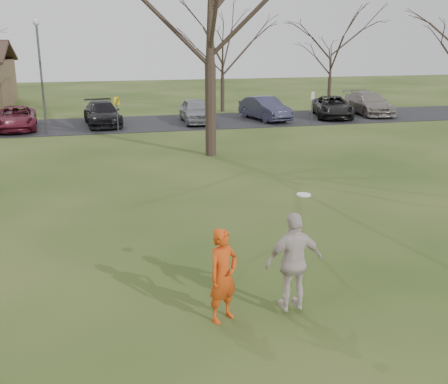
{
  "coord_description": "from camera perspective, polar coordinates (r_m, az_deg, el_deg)",
  "views": [
    {
      "loc": [
        -3.04,
        -8.66,
        5.38
      ],
      "look_at": [
        0.0,
        4.0,
        1.5
      ],
      "focal_mm": 41.93,
      "sensor_mm": 36.0,
      "label": 1
    }
  ],
  "objects": [
    {
      "name": "car_4",
      "position": [
        34.04,
        -3.08,
        8.84
      ],
      "size": [
        1.9,
        4.5,
        1.52
      ],
      "primitive_type": "imported",
      "rotation": [
        0.0,
        0.0,
        -0.02
      ],
      "color": "gray",
      "rests_on": "parking_strip"
    },
    {
      "name": "car_7",
      "position": [
        39.11,
        15.49,
        9.3
      ],
      "size": [
        2.43,
        5.41,
        1.54
      ],
      "primitive_type": "imported",
      "rotation": [
        0.0,
        0.0,
        -0.05
      ],
      "color": "gray",
      "rests_on": "parking_strip"
    },
    {
      "name": "car_2",
      "position": [
        33.75,
        -21.74,
        7.49
      ],
      "size": [
        2.69,
        5.07,
        1.36
      ],
      "primitive_type": "imported",
      "rotation": [
        0.0,
        0.0,
        0.09
      ],
      "color": "maroon",
      "rests_on": "parking_strip"
    },
    {
      "name": "small_tree_row",
      "position": [
        39.46,
        -2.72,
        14.42
      ],
      "size": [
        55.0,
        5.9,
        8.5
      ],
      "color": "#352821",
      "rests_on": "ground"
    },
    {
      "name": "car_3",
      "position": [
        33.85,
        -13.13,
        8.34
      ],
      "size": [
        2.51,
        5.17,
        1.45
      ],
      "primitive_type": "imported",
      "rotation": [
        0.0,
        0.0,
        0.1
      ],
      "color": "black",
      "rests_on": "parking_strip"
    },
    {
      "name": "car_6",
      "position": [
        37.11,
        11.75,
        9.09
      ],
      "size": [
        3.66,
        5.55,
        1.42
      ],
      "primitive_type": "imported",
      "rotation": [
        0.0,
        0.0,
        -0.28
      ],
      "color": "black",
      "rests_on": "parking_strip"
    },
    {
      "name": "ground",
      "position": [
        10.64,
        5.18,
        -13.86
      ],
      "size": [
        120.0,
        120.0,
        0.0
      ],
      "primitive_type": "plane",
      "color": "#1E380F",
      "rests_on": "ground"
    },
    {
      "name": "lamp_post",
      "position": [
        31.34,
        -19.42,
        13.11
      ],
      "size": [
        0.34,
        0.34,
        6.27
      ],
      "color": "#47474C",
      "rests_on": "ground"
    },
    {
      "name": "catching_play",
      "position": [
        10.46,
        7.66,
        -7.55
      ],
      "size": [
        1.21,
        0.55,
        2.43
      ],
      "color": "beige",
      "rests_on": "ground"
    },
    {
      "name": "car_5",
      "position": [
        35.25,
        4.48,
        9.08
      ],
      "size": [
        2.6,
        4.83,
        1.51
      ],
      "primitive_type": "imported",
      "rotation": [
        0.0,
        0.0,
        0.23
      ],
      "color": "#313049",
      "rests_on": "parking_strip"
    },
    {
      "name": "sign_white",
      "position": [
        33.55,
        9.62,
        9.64
      ],
      "size": [
        0.35,
        0.35,
        2.08
      ],
      "color": "#47474C",
      "rests_on": "ground"
    },
    {
      "name": "player_defender",
      "position": [
        10.23,
        -0.09,
        -9.07
      ],
      "size": [
        0.83,
        0.74,
        1.9
      ],
      "primitive_type": "imported",
      "rotation": [
        0.0,
        0.0,
        0.52
      ],
      "color": "#CE4411",
      "rests_on": "ground"
    },
    {
      "name": "parking_strip",
      "position": [
        34.22,
        -8.29,
        7.42
      ],
      "size": [
        62.0,
        6.5,
        0.04
      ],
      "primitive_type": "cube",
      "color": "black",
      "rests_on": "ground"
    },
    {
      "name": "sign_yellow",
      "position": [
        30.93,
        -11.6,
        8.97
      ],
      "size": [
        0.35,
        0.35,
        2.08
      ],
      "color": "#47474C",
      "rests_on": "ground"
    }
  ]
}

